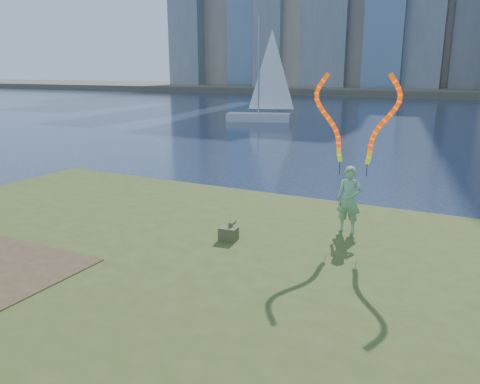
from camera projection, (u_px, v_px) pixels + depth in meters
The scene contains 6 objects.
ground at pixel (178, 271), 10.80m from camera, with size 320.00×320.00×0.00m, color #18243C.
grassy_knoll at pixel (108, 300), 8.74m from camera, with size 20.00×18.00×0.80m.
far_shore at pixel (450, 91), 92.54m from camera, with size 320.00×40.00×1.20m, color #4C4737.
woman_with_ribbons at pixel (351, 173), 10.73m from camera, with size 2.03×0.39×3.96m.
canvas_bag at pixel (229, 233), 10.50m from camera, with size 0.43×0.49×0.39m.
sailboat at pixel (262, 104), 42.06m from camera, with size 6.05×3.41×9.17m.
Camera 1 is at (5.81, -8.25, 4.50)m, focal length 35.00 mm.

